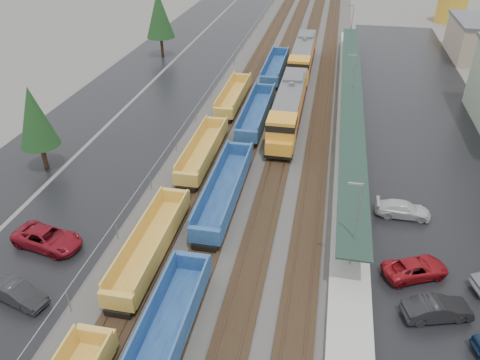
# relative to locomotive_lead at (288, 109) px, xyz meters

# --- Properties ---
(ballast_strip) EXTENTS (20.00, 160.00, 0.08)m
(ballast_strip) POSITION_rel_locomotive_lead_xyz_m (-2.00, 15.17, -2.43)
(ballast_strip) COLOR #302D2B
(ballast_strip) RESTS_ON ground
(trackbed) EXTENTS (14.60, 160.00, 0.22)m
(trackbed) POSITION_rel_locomotive_lead_xyz_m (-2.00, 15.17, -2.31)
(trackbed) COLOR black
(trackbed) RESTS_ON ground
(west_parking_lot) EXTENTS (10.00, 160.00, 0.02)m
(west_parking_lot) POSITION_rel_locomotive_lead_xyz_m (-17.00, 15.17, -2.46)
(west_parking_lot) COLOR black
(west_parking_lot) RESTS_ON ground
(west_road) EXTENTS (9.00, 160.00, 0.02)m
(west_road) POSITION_rel_locomotive_lead_xyz_m (-27.00, 15.17, -2.46)
(west_road) COLOR black
(west_road) RESTS_ON ground
(east_commuter_lot) EXTENTS (16.00, 100.00, 0.02)m
(east_commuter_lot) POSITION_rel_locomotive_lead_xyz_m (17.00, 5.17, -2.46)
(east_commuter_lot) COLOR black
(east_commuter_lot) RESTS_ON ground
(station_platform) EXTENTS (3.00, 80.00, 8.00)m
(station_platform) POSITION_rel_locomotive_lead_xyz_m (7.50, 5.18, -1.74)
(station_platform) COLOR #9E9B93
(station_platform) RESTS_ON ground
(chainlink_fence) EXTENTS (0.08, 160.04, 2.02)m
(chainlink_fence) POSITION_rel_locomotive_lead_xyz_m (-11.50, 13.61, -0.86)
(chainlink_fence) COLOR gray
(chainlink_fence) RESTS_ON ground
(tree_west_near) EXTENTS (3.96, 3.96, 9.00)m
(tree_west_near) POSITION_rel_locomotive_lead_xyz_m (-24.00, -14.83, 3.35)
(tree_west_near) COLOR #332316
(tree_west_near) RESTS_ON ground
(tree_west_far) EXTENTS (4.84, 4.84, 11.00)m
(tree_west_far) POSITION_rel_locomotive_lead_xyz_m (-25.00, 25.17, 4.65)
(tree_west_far) COLOR #332316
(tree_west_far) RESTS_ON ground
(locomotive_lead) EXTENTS (3.12, 20.55, 4.65)m
(locomotive_lead) POSITION_rel_locomotive_lead_xyz_m (0.00, 0.00, 0.00)
(locomotive_lead) COLOR black
(locomotive_lead) RESTS_ON ground
(locomotive_trail) EXTENTS (3.12, 20.55, 4.65)m
(locomotive_trail) POSITION_rel_locomotive_lead_xyz_m (0.00, 21.00, 0.00)
(locomotive_trail) COLOR black
(locomotive_trail) RESTS_ON ground
(well_string_yellow) EXTENTS (2.56, 77.37, 2.27)m
(well_string_yellow) POSITION_rel_locomotive_lead_xyz_m (-8.00, -26.09, -1.33)
(well_string_yellow) COLOR gold
(well_string_yellow) RESTS_ON ground
(well_string_blue) EXTENTS (2.72, 88.06, 2.41)m
(well_string_blue) POSITION_rel_locomotive_lead_xyz_m (-4.00, -17.25, -1.27)
(well_string_blue) COLOR navy
(well_string_blue) RESTS_ON ground
(storage_tank) EXTENTS (6.34, 6.34, 6.34)m
(storage_tank) POSITION_rel_locomotive_lead_xyz_m (29.39, 61.55, 0.70)
(storage_tank) COLOR gold
(storage_tank) RESTS_ON ground
(parked_car_west_b) EXTENTS (2.67, 4.72, 1.47)m
(parked_car_west_b) POSITION_rel_locomotive_lead_xyz_m (-15.57, -32.58, -1.73)
(parked_car_west_b) COLOR black
(parked_car_west_b) RESTS_ON ground
(parked_car_west_c) EXTENTS (3.73, 6.26, 1.63)m
(parked_car_west_c) POSITION_rel_locomotive_lead_xyz_m (-16.82, -26.60, -1.65)
(parked_car_west_c) COLOR maroon
(parked_car_west_c) RESTS_ON ground
(parked_car_east_a) EXTENTS (2.95, 5.00, 1.56)m
(parked_car_east_a) POSITION_rel_locomotive_lead_xyz_m (13.33, -28.38, -1.69)
(parked_car_east_a) COLOR black
(parked_car_east_a) RESTS_ON ground
(parked_car_east_b) EXTENTS (4.19, 5.52, 1.39)m
(parked_car_east_b) POSITION_rel_locomotive_lead_xyz_m (12.38, -24.37, -1.77)
(parked_car_east_b) COLOR maroon
(parked_car_east_b) RESTS_ON ground
(parked_car_east_c) EXTENTS (2.01, 4.84, 1.40)m
(parked_car_east_c) POSITION_rel_locomotive_lead_xyz_m (12.21, -16.55, -1.77)
(parked_car_east_c) COLOR silver
(parked_car_east_c) RESTS_ON ground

